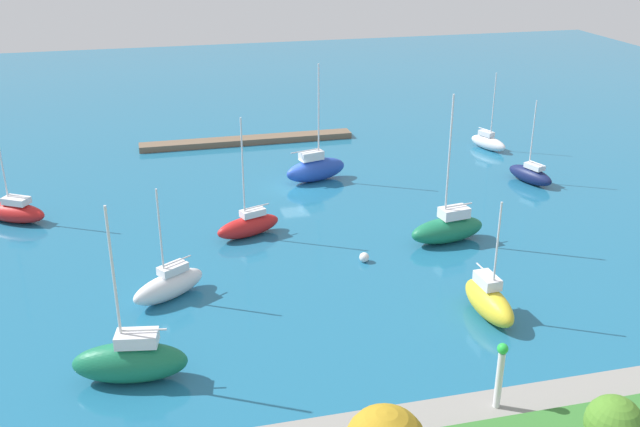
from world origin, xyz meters
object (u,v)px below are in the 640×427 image
at_px(sailboat_green_outer_mooring, 131,361).
at_px(mooring_buoy_white, 364,257).
at_px(sailboat_white_lone_north, 488,142).
at_px(sailboat_navy_lone_south, 530,174).
at_px(pier_dock, 247,140).
at_px(sailboat_red_mid_basin, 249,225).
at_px(sailboat_white_east_end, 169,285).
at_px(sailboat_green_center_basin, 448,228).
at_px(harbor_beacon, 500,371).
at_px(sailboat_blue_west_end, 316,168).
at_px(sailboat_red_near_pier, 14,211).
at_px(sailboat_yellow_along_channel, 489,301).
at_px(park_tree_east, 613,425).

bearing_deg(sailboat_green_outer_mooring, mooring_buoy_white, -137.07).
relative_size(sailboat_white_lone_north, sailboat_navy_lone_south, 1.06).
height_order(pier_dock, sailboat_red_mid_basin, sailboat_red_mid_basin).
bearing_deg(sailboat_white_east_end, sailboat_red_mid_basin, -160.60).
height_order(pier_dock, sailboat_green_center_basin, sailboat_green_center_basin).
xyz_separation_m(harbor_beacon, sailboat_green_outer_mooring, (17.96, -8.14, -1.88)).
xyz_separation_m(sailboat_white_lone_north, sailboat_blue_west_end, (20.61, 5.21, 0.44)).
bearing_deg(sailboat_red_near_pier, sailboat_white_east_end, 157.19).
bearing_deg(sailboat_green_center_basin, sailboat_white_lone_north, -131.29).
bearing_deg(sailboat_white_east_end, harbor_beacon, 99.15).
xyz_separation_m(pier_dock, sailboat_red_mid_basin, (3.57, 24.75, 0.62)).
relative_size(sailboat_yellow_along_channel, sailboat_blue_west_end, 0.71).
xyz_separation_m(park_tree_east, mooring_buoy_white, (2.29, -26.18, -4.87)).
bearing_deg(mooring_buoy_white, sailboat_white_east_end, 8.20).
height_order(park_tree_east, sailboat_white_lone_north, sailboat_white_lone_north).
height_order(sailboat_navy_lone_south, sailboat_red_near_pier, sailboat_red_near_pier).
relative_size(park_tree_east, sailboat_green_center_basin, 0.43).
distance_m(sailboat_green_outer_mooring, sailboat_red_near_pier, 26.92).
bearing_deg(sailboat_yellow_along_channel, sailboat_white_lone_north, 151.05).
bearing_deg(mooring_buoy_white, park_tree_east, 95.00).
relative_size(harbor_beacon, sailboat_green_outer_mooring, 0.35).
height_order(sailboat_blue_west_end, mooring_buoy_white, sailboat_blue_west_end).
bearing_deg(pier_dock, sailboat_green_outer_mooring, 73.23).
bearing_deg(mooring_buoy_white, pier_dock, -82.61).
bearing_deg(pier_dock, sailboat_green_center_basin, 111.24).
xyz_separation_m(sailboat_red_mid_basin, sailboat_red_near_pier, (18.69, -7.57, -0.00)).
bearing_deg(sailboat_red_mid_basin, sailboat_white_lone_north, -170.75).
distance_m(sailboat_blue_west_end, sailboat_white_east_end, 24.79).
relative_size(sailboat_red_mid_basin, sailboat_navy_lone_south, 1.23).
height_order(sailboat_white_east_end, sailboat_red_near_pier, sailboat_red_near_pier).
relative_size(sailboat_white_lone_north, sailboat_red_mid_basin, 0.86).
distance_m(pier_dock, sailboat_blue_west_end, 14.42).
height_order(sailboat_red_mid_basin, mooring_buoy_white, sailboat_red_mid_basin).
bearing_deg(sailboat_white_lone_north, sailboat_red_mid_basin, -82.01).
height_order(park_tree_east, sailboat_yellow_along_channel, sailboat_yellow_along_channel).
distance_m(sailboat_green_center_basin, sailboat_white_east_end, 22.10).
xyz_separation_m(park_tree_east, sailboat_navy_lone_south, (-18.09, -38.55, -4.39)).
xyz_separation_m(pier_dock, sailboat_red_near_pier, (22.26, 17.18, 0.62)).
bearing_deg(pier_dock, sailboat_white_lone_north, 161.52).
relative_size(sailboat_navy_lone_south, sailboat_red_near_pier, 0.80).
distance_m(park_tree_east, mooring_buoy_white, 26.73).
bearing_deg(harbor_beacon, sailboat_green_outer_mooring, -24.38).
bearing_deg(sailboat_green_outer_mooring, park_tree_east, 151.36).
xyz_separation_m(harbor_beacon, sailboat_red_near_pier, (27.45, -33.33, -2.22)).
bearing_deg(sailboat_white_lone_north, sailboat_yellow_along_channel, -47.45).
distance_m(sailboat_navy_lone_south, sailboat_green_outer_mooring, 43.93).
relative_size(sailboat_white_lone_north, sailboat_white_east_end, 1.06).
xyz_separation_m(sailboat_navy_lone_south, sailboat_green_outer_mooring, (37.22, 23.33, 0.44)).
bearing_deg(sailboat_navy_lone_south, sailboat_white_east_end, 93.92).
distance_m(sailboat_white_lone_north, sailboat_red_near_pier, 48.26).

